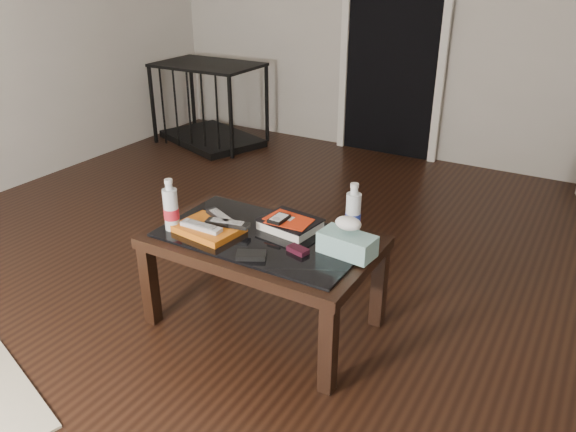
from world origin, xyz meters
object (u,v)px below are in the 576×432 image
at_px(coffee_table, 263,248).
at_px(water_bottle_left, 171,204).
at_px(pet_crate, 211,117).
at_px(tissue_box, 347,244).
at_px(textbook, 290,224).
at_px(water_bottle_right, 353,209).

bearing_deg(coffee_table, water_bottle_left, -158.74).
height_order(pet_crate, tissue_box, pet_crate).
height_order(coffee_table, water_bottle_left, water_bottle_left).
bearing_deg(pet_crate, water_bottle_left, -35.70).
height_order(textbook, tissue_box, tissue_box).
bearing_deg(water_bottle_left, pet_crate, 124.18).
relative_size(pet_crate, water_bottle_right, 4.42).
bearing_deg(coffee_table, tissue_box, 4.85).
relative_size(pet_crate, water_bottle_left, 4.42).
bearing_deg(pet_crate, tissue_box, -21.91).
height_order(coffee_table, tissue_box, tissue_box).
distance_m(water_bottle_left, tissue_box, 0.80).
distance_m(pet_crate, textbook, 2.85).
xyz_separation_m(pet_crate, water_bottle_right, (2.26, -1.91, 0.35)).
bearing_deg(water_bottle_left, water_bottle_right, 26.82).
distance_m(coffee_table, water_bottle_left, 0.45).
relative_size(textbook, tissue_box, 1.09).
distance_m(pet_crate, tissue_box, 3.14).
relative_size(coffee_table, water_bottle_right, 4.20).
height_order(textbook, water_bottle_right, water_bottle_right).
distance_m(water_bottle_right, tissue_box, 0.20).
bearing_deg(water_bottle_left, textbook, 30.19).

